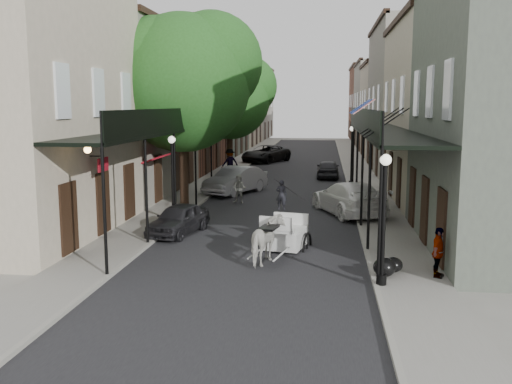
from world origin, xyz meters
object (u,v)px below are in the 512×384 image
(pedestrian_walking, at_px, (239,189))
(pedestrian_sidewalk_left, at_px, (230,163))
(pedestrian_sidewalk_right, at_px, (438,252))
(carriage, at_px, (288,219))
(lamppost_right_far, at_px, (352,155))
(car_right_far, at_px, (328,169))
(car_right_near, at_px, (349,198))
(tree_far, at_px, (235,95))
(lamppost_right_near, at_px, (384,218))
(tree_near, at_px, (191,77))
(horse, at_px, (268,240))
(car_left_near, at_px, (178,219))
(lamppost_left, at_px, (173,177))
(car_left_mid, at_px, (236,180))
(car_left_far, at_px, (266,154))

(pedestrian_walking, xyz_separation_m, pedestrian_sidewalk_left, (-2.20, 10.13, 0.34))
(pedestrian_sidewalk_right, bearing_deg, carriage, 74.04)
(lamppost_right_far, distance_m, car_right_far, 4.78)
(car_right_near, bearing_deg, tree_far, -83.06)
(pedestrian_walking, bearing_deg, pedestrian_sidewalk_left, 113.27)
(lamppost_right_near, distance_m, pedestrian_sidewalk_right, 2.26)
(tree_near, distance_m, pedestrian_sidewalk_left, 12.65)
(carriage, xyz_separation_m, car_right_near, (2.46, 6.43, -0.23))
(tree_near, distance_m, pedestrian_sidewalk_right, 16.07)
(pedestrian_sidewalk_left, height_order, car_right_near, pedestrian_sidewalk_left)
(horse, relative_size, pedestrian_sidewalk_left, 0.95)
(pedestrian_sidewalk_left, height_order, car_left_near, pedestrian_sidewalk_left)
(pedestrian_sidewalk_left, bearing_deg, tree_far, -121.85)
(lamppost_left, relative_size, pedestrian_walking, 2.46)
(tree_near, xyz_separation_m, car_left_mid, (1.49, 4.49, -5.71))
(lamppost_left, bearing_deg, pedestrian_walking, 69.05)
(tree_near, height_order, car_left_far, tree_near)
(car_right_near, bearing_deg, carriage, 48.64)
(tree_near, relative_size, horse, 5.23)
(lamppost_right_near, height_order, lamppost_right_far, same)
(lamppost_right_near, relative_size, car_right_far, 0.97)
(lamppost_left, distance_m, lamppost_right_far, 14.53)
(car_right_far, bearing_deg, car_left_far, -62.39)
(car_left_far, distance_m, car_right_near, 24.73)
(tree_far, distance_m, car_right_far, 8.84)
(lamppost_right_near, relative_size, carriage, 1.43)
(horse, xyz_separation_m, car_left_far, (-3.45, 32.68, -0.02))
(lamppost_right_far, relative_size, horse, 2.01)
(pedestrian_walking, relative_size, car_right_far, 0.40)
(lamppost_left, bearing_deg, car_left_near, -69.56)
(pedestrian_walking, distance_m, car_left_mid, 3.26)
(car_left_near, height_order, car_right_far, car_right_far)
(horse, xyz_separation_m, pedestrian_sidewalk_left, (-4.84, 21.42, 0.32))
(pedestrian_walking, distance_m, car_right_far, 11.82)
(lamppost_left, bearing_deg, lamppost_right_near, -44.29)
(horse, bearing_deg, tree_far, -66.60)
(lamppost_right_near, distance_m, car_left_far, 35.58)
(carriage, relative_size, car_left_near, 0.73)
(carriage, height_order, car_left_near, carriage)
(tree_far, bearing_deg, car_left_far, 80.67)
(tree_far, distance_m, lamppost_left, 18.57)
(car_left_mid, relative_size, car_right_far, 1.24)
(lamppost_right_near, xyz_separation_m, pedestrian_sidewalk_right, (1.70, 0.91, -1.18))
(pedestrian_walking, relative_size, car_left_near, 0.42)
(tree_far, height_order, car_left_near, tree_far)
(carriage, bearing_deg, tree_near, 136.94)
(car_left_mid, xyz_separation_m, car_left_far, (-0.10, 18.21, -0.01))
(car_left_near, bearing_deg, tree_near, 110.30)
(lamppost_right_far, distance_m, pedestrian_walking, 9.02)
(pedestrian_sidewalk_right, distance_m, car_right_near, 10.32)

